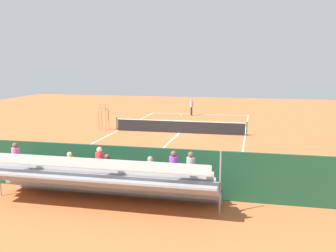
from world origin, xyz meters
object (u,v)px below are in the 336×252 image
object	(u,v)px
tennis_net	(179,127)
equipment_bag	(126,184)
courtside_bench	(173,178)
tennis_player	(192,105)
tennis_ball_near	(177,118)
bleacher_stand	(102,179)
tennis_racket	(181,115)
umpire_chair	(103,114)

from	to	relation	value
tennis_net	equipment_bag	distance (m)	13.41
courtside_bench	tennis_player	world-z (taller)	tennis_player
tennis_ball_near	equipment_bag	bearing A→B (deg)	95.45
tennis_player	tennis_ball_near	size ratio (longest dim) A/B	29.18
bleacher_stand	courtside_bench	size ratio (longest dim) A/B	5.03
tennis_net	equipment_bag	xyz separation A→B (m)	(-0.24, 13.40, -0.32)
tennis_net	bleacher_stand	bearing A→B (deg)	89.71
courtside_bench	bleacher_stand	bearing A→B (deg)	41.91
courtside_bench	tennis_player	xyz separation A→B (m)	(2.96, -23.25, 0.46)
tennis_net	tennis_player	world-z (taller)	tennis_player
bleacher_stand	courtside_bench	world-z (taller)	bleacher_stand
tennis_player	tennis_racket	size ratio (longest dim) A/B	3.53
courtside_bench	tennis_net	bearing A→B (deg)	-80.23
tennis_net	tennis_racket	bearing A→B (deg)	-80.17
bleacher_stand	tennis_net	bearing A→B (deg)	-90.29
umpire_chair	tennis_player	xyz separation A→B (m)	(-5.52, -10.06, -0.30)
umpire_chair	tennis_player	size ratio (longest dim) A/B	1.11
tennis_ball_near	umpire_chair	bearing A→B (deg)	60.28
equipment_bag	tennis_player	xyz separation A→B (m)	(0.92, -23.38, 0.84)
tennis_net	equipment_bag	size ratio (longest dim) A/B	11.44
umpire_chair	tennis_racket	xyz separation A→B (m)	(-4.46, -10.11, -1.30)
bleacher_stand	courtside_bench	distance (m)	3.21
courtside_bench	tennis_racket	distance (m)	23.65
umpire_chair	equipment_bag	size ratio (longest dim) A/B	2.38
tennis_net	tennis_racket	distance (m)	10.19
tennis_net	tennis_player	bearing A→B (deg)	-86.13
umpire_chair	tennis_racket	distance (m)	11.13
equipment_bag	tennis_player	distance (m)	23.41
tennis_net	umpire_chair	distance (m)	6.25
equipment_bag	tennis_racket	world-z (taller)	equipment_bag
tennis_player	tennis_ball_near	world-z (taller)	tennis_player
courtside_bench	tennis_ball_near	world-z (taller)	courtside_bench
bleacher_stand	tennis_ball_near	xyz separation A→B (m)	(1.69, -23.07, -0.96)
equipment_bag	tennis_player	bearing A→B (deg)	-87.75
bleacher_stand	umpire_chair	world-z (taller)	bleacher_stand
tennis_net	umpire_chair	size ratio (longest dim) A/B	4.81
umpire_chair	tennis_player	bearing A→B (deg)	-118.78
umpire_chair	equipment_bag	xyz separation A→B (m)	(-6.44, 13.32, -1.13)
tennis_racket	tennis_net	bearing A→B (deg)	99.83
equipment_bag	tennis_ball_near	xyz separation A→B (m)	(2.01, -21.08, -0.15)
tennis_net	tennis_ball_near	distance (m)	7.90
bleacher_stand	equipment_bag	bearing A→B (deg)	-99.17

